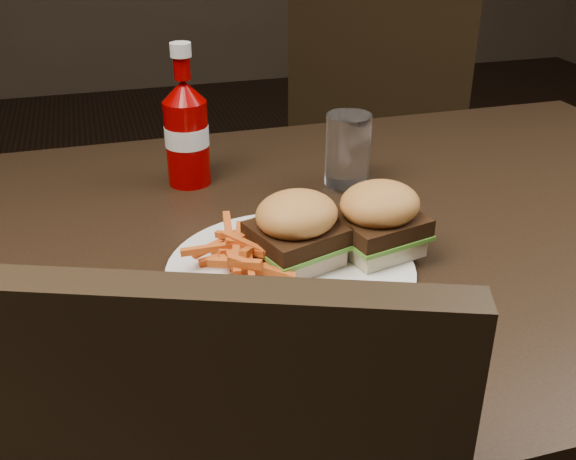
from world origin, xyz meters
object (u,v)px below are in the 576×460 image
object	(u,v)px
chair_far	(365,163)
plate	(291,270)
dining_table	(353,240)
ketchup_bottle	(187,144)
tumbler	(348,149)

from	to	relation	value
chair_far	plate	xyz separation A→B (m)	(-0.53, -1.03, 0.33)
dining_table	plate	world-z (taller)	plate
plate	ketchup_bottle	size ratio (longest dim) A/B	2.27
dining_table	ketchup_bottle	world-z (taller)	ketchup_bottle
plate	tumbler	bearing A→B (deg)	55.34
dining_table	plate	xyz separation A→B (m)	(-0.11, -0.09, 0.03)
dining_table	tumbler	bearing A→B (deg)	73.16
ketchup_bottle	dining_table	bearing A→B (deg)	-48.16
plate	tumbler	xyz separation A→B (m)	(0.15, 0.21, 0.05)
ketchup_bottle	tumbler	xyz separation A→B (m)	(0.21, -0.07, -0.01)
plate	ketchup_bottle	distance (m)	0.30
chair_far	ketchup_bottle	world-z (taller)	ketchup_bottle
dining_table	plate	bearing A→B (deg)	-140.97
dining_table	chair_far	xyz separation A→B (m)	(0.42, 0.94, -0.30)
chair_far	ketchup_bottle	size ratio (longest dim) A/B	3.70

